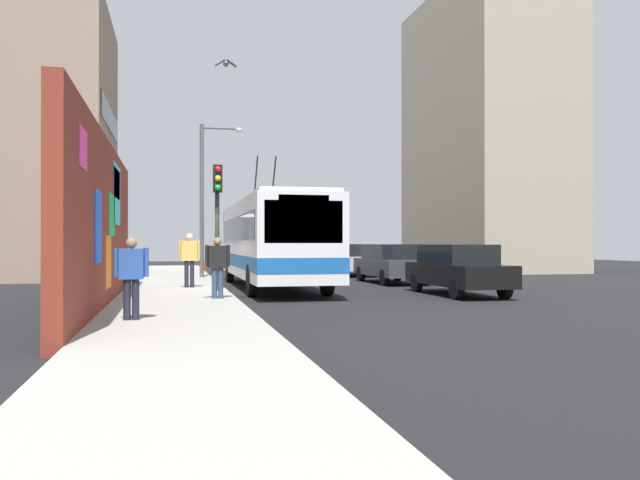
# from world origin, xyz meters

# --- Properties ---
(ground_plane) EXTENTS (80.00, 80.00, 0.00)m
(ground_plane) POSITION_xyz_m (0.00, 0.00, 0.00)
(ground_plane) COLOR black
(sidewalk_slab) EXTENTS (48.00, 3.20, 0.15)m
(sidewalk_slab) POSITION_xyz_m (0.00, 1.60, 0.07)
(sidewalk_slab) COLOR #9E9B93
(sidewalk_slab) RESTS_ON ground_plane
(graffiti_wall) EXTENTS (13.80, 0.32, 4.11)m
(graffiti_wall) POSITION_xyz_m (-4.10, 3.35, 2.06)
(graffiti_wall) COLOR maroon
(graffiti_wall) RESTS_ON ground_plane
(building_far_left) EXTENTS (9.44, 9.14, 12.64)m
(building_far_left) POSITION_xyz_m (12.09, 9.20, 6.32)
(building_far_left) COLOR gray
(building_far_left) RESTS_ON ground_plane
(building_far_right) EXTENTS (12.44, 6.34, 16.94)m
(building_far_right) POSITION_xyz_m (16.14, -17.00, 8.47)
(building_far_right) COLOR #9E937F
(building_far_right) RESTS_ON ground_plane
(city_bus) EXTENTS (12.17, 2.60, 4.95)m
(city_bus) POSITION_xyz_m (2.72, -1.80, 1.77)
(city_bus) COLOR silver
(city_bus) RESTS_ON ground_plane
(parked_car_black) EXTENTS (4.76, 1.74, 1.58)m
(parked_car_black) POSITION_xyz_m (-1.78, -7.00, 0.83)
(parked_car_black) COLOR black
(parked_car_black) RESTS_ON ground_plane
(parked_car_dark_gray) EXTENTS (4.85, 1.86, 1.58)m
(parked_car_dark_gray) POSITION_xyz_m (4.57, -7.00, 0.84)
(parked_car_dark_gray) COLOR #38383D
(parked_car_dark_gray) RESTS_ON ground_plane
(parked_car_silver) EXTENTS (4.60, 1.86, 1.58)m
(parked_car_silver) POSITION_xyz_m (10.79, -7.00, 0.84)
(parked_car_silver) COLOR #B7B7BC
(parked_car_silver) RESTS_ON ground_plane
(parked_car_red) EXTENTS (4.63, 1.89, 1.58)m
(parked_car_red) POSITION_xyz_m (16.08, -7.00, 0.84)
(parked_car_red) COLOR #B21E19
(parked_car_red) RESTS_ON ground_plane
(pedestrian_midblock) EXTENTS (0.24, 0.71, 1.79)m
(pedestrian_midblock) POSITION_xyz_m (1.39, 1.14, 1.22)
(pedestrian_midblock) COLOR #1E1E2D
(pedestrian_midblock) RESTS_ON sidewalk_slab
(pedestrian_near_wall) EXTENTS (0.22, 0.64, 1.57)m
(pedestrian_near_wall) POSITION_xyz_m (-7.83, 2.46, 1.06)
(pedestrian_near_wall) COLOR #1E1E2D
(pedestrian_near_wall) RESTS_ON sidewalk_slab
(pedestrian_at_curb) EXTENTS (0.22, 0.73, 1.62)m
(pedestrian_at_curb) POSITION_xyz_m (-3.25, 0.53, 1.10)
(pedestrian_at_curb) COLOR #2D3F59
(pedestrian_at_curb) RESTS_ON sidewalk_slab
(traffic_light) EXTENTS (0.49, 0.28, 3.89)m
(traffic_light) POSITION_xyz_m (-0.56, 0.35, 2.78)
(traffic_light) COLOR #2D382D
(traffic_light) RESTS_ON sidewalk_slab
(street_lamp) EXTENTS (0.44, 1.84, 6.66)m
(street_lamp) POSITION_xyz_m (8.08, 0.24, 3.98)
(street_lamp) COLOR #4C4C51
(street_lamp) RESTS_ON sidewalk_slab
(flying_pigeons) EXTENTS (0.42, 0.96, 1.99)m
(flying_pigeons) POSITION_xyz_m (-4.58, 0.19, 6.98)
(flying_pigeons) COLOR gray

